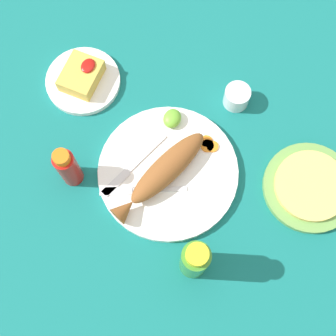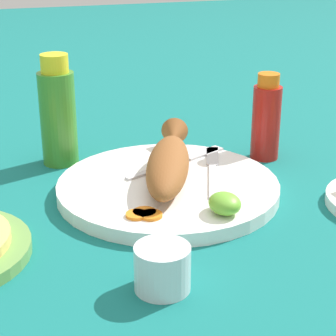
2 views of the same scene
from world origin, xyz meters
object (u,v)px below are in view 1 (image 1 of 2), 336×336
object	(u,v)px
fried_fish	(163,173)
salt_cup	(237,97)
tortilla_plate	(309,187)
fork_near	(137,190)
fork_far	(131,168)
hot_sauce_bottle_red	(68,167)
hot_sauce_bottle_green	(195,260)
side_plate_fries	(83,81)
main_plate	(168,172)

from	to	relation	value
fried_fish	salt_cup	bearing A→B (deg)	2.48
fried_fish	tortilla_plate	bearing A→B (deg)	-49.55
fork_near	fork_far	size ratio (longest dim) A/B	0.98
fried_fish	hot_sauce_bottle_red	xyz separation A→B (m)	(-0.07, 0.18, 0.02)
fork_near	salt_cup	xyz separation A→B (m)	(0.28, -0.12, 0.00)
fried_fish	hot_sauce_bottle_red	distance (m)	0.19
fork_far	hot_sauce_bottle_green	bearing A→B (deg)	76.76
fried_fish	tortilla_plate	size ratio (longest dim) A/B	1.27
salt_cup	hot_sauce_bottle_red	bearing A→B (deg)	139.16
fork_near	hot_sauce_bottle_green	xyz separation A→B (m)	(-0.10, -0.16, 0.06)
fork_near	side_plate_fries	distance (m)	0.30
fried_fish	hot_sauce_bottle_red	bearing A→B (deg)	133.07
fork_far	side_plate_fries	bearing A→B (deg)	-107.87
fork_far	hot_sauce_bottle_red	bearing A→B (deg)	-40.73
main_plate	hot_sauce_bottle_green	xyz separation A→B (m)	(-0.16, -0.12, 0.07)
fried_fish	fork_near	world-z (taller)	fried_fish
main_plate	hot_sauce_bottle_green	size ratio (longest dim) A/B	1.80
hot_sauce_bottle_red	hot_sauce_bottle_green	distance (m)	0.32
main_plate	fork_far	size ratio (longest dim) A/B	1.70
main_plate	fried_fish	distance (m)	0.04
main_plate	fried_fish	world-z (taller)	fried_fish
fork_far	salt_cup	xyz separation A→B (m)	(0.24, -0.15, 0.00)
hot_sauce_bottle_green	tortilla_plate	distance (m)	0.31
main_plate	tortilla_plate	bearing A→B (deg)	-73.69
fork_near	tortilla_plate	distance (m)	0.37
fork_near	hot_sauce_bottle_green	bearing A→B (deg)	125.13
salt_cup	tortilla_plate	distance (m)	0.25
hot_sauce_bottle_red	side_plate_fries	world-z (taller)	hot_sauce_bottle_red
fried_fish	fork_near	distance (m)	0.07
fork_near	side_plate_fries	world-z (taller)	fork_near
fork_far	salt_cup	world-z (taller)	salt_cup
hot_sauce_bottle_red	side_plate_fries	bearing A→B (deg)	20.40
fried_fish	fork_far	xyz separation A→B (m)	(-0.01, 0.07, -0.02)
fried_fish	salt_cup	distance (m)	0.25
hot_sauce_bottle_red	salt_cup	xyz separation A→B (m)	(0.30, -0.26, -0.04)
salt_cup	tortilla_plate	bearing A→B (deg)	-121.60
fork_far	hot_sauce_bottle_red	xyz separation A→B (m)	(-0.06, 0.11, 0.04)
fork_far	side_plate_fries	xyz separation A→B (m)	(0.16, 0.19, -0.01)
hot_sauce_bottle_green	side_plate_fries	bearing A→B (deg)	53.10
tortilla_plate	main_plate	bearing A→B (deg)	106.31
hot_sauce_bottle_red	salt_cup	bearing A→B (deg)	-40.84
tortilla_plate	fried_fish	bearing A→B (deg)	108.61
main_plate	fried_fish	size ratio (longest dim) A/B	1.20
fried_fish	side_plate_fries	xyz separation A→B (m)	(0.14, 0.26, -0.03)
main_plate	fork_near	size ratio (longest dim) A/B	1.73
fried_fish	fork_far	bearing A→B (deg)	120.99
hot_sauce_bottle_green	salt_cup	world-z (taller)	hot_sauce_bottle_green
hot_sauce_bottle_red	salt_cup	size ratio (longest dim) A/B	2.34
fork_far	hot_sauce_bottle_green	distance (m)	0.25
fork_far	hot_sauce_bottle_green	size ratio (longest dim) A/B	1.06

